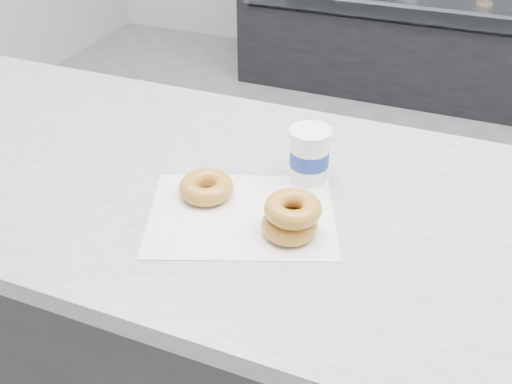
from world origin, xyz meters
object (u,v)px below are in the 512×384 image
display_case (447,11)px  donut_single (206,187)px  donut_stack (291,217)px  counter (309,362)px  coffee_cup (309,154)px

display_case → donut_single: bearing=-94.5°
donut_single → donut_stack: size_ratio=0.97×
counter → coffee_cup: size_ratio=27.52×
display_case → donut_single: (-0.22, -2.77, 0.43)m
counter → coffee_cup: coffee_cup is taller
donut_stack → coffee_cup: bearing=97.7°
counter → coffee_cup: bearing=122.0°
counter → display_case: 2.72m
coffee_cup → donut_stack: bearing=-72.0°
display_case → donut_stack: bearing=-90.6°
donut_stack → coffee_cup: coffee_cup is taller
donut_single → donut_stack: donut_stack is taller
coffee_cup → display_case: bearing=99.2°
counter → donut_stack: 0.50m
counter → donut_stack: size_ratio=28.08×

